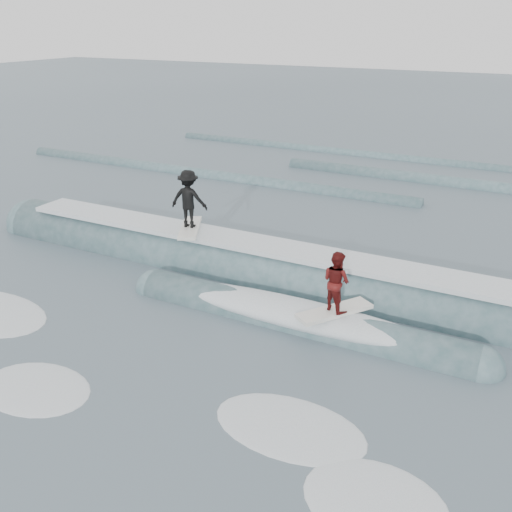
% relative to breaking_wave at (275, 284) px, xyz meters
% --- Properties ---
extents(ground, '(160.00, 160.00, 0.00)m').
position_rel_breaking_wave_xyz_m(ground, '(-0.33, -4.29, -0.05)').
color(ground, '#3B4C56').
rests_on(ground, ground).
extents(breaking_wave, '(21.92, 3.80, 2.05)m').
position_rel_breaking_wave_xyz_m(breaking_wave, '(0.00, 0.00, 0.00)').
color(breaking_wave, '#395B60').
rests_on(breaking_wave, ground).
extents(surfer_black, '(1.40, 2.03, 1.92)m').
position_rel_breaking_wave_xyz_m(surfer_black, '(-3.21, 0.41, 1.99)').
color(surfer_black, white).
rests_on(surfer_black, ground).
extents(surfer_red, '(1.58, 1.96, 1.63)m').
position_rel_breaking_wave_xyz_m(surfer_red, '(2.48, -1.79, 1.27)').
color(surfer_red, white).
rests_on(surfer_red, ground).
extents(whitewater, '(14.26, 3.71, 0.10)m').
position_rel_breaking_wave_xyz_m(whitewater, '(-0.79, -5.80, -0.05)').
color(whitewater, white).
rests_on(whitewater, ground).
extents(far_swells, '(36.25, 8.65, 0.80)m').
position_rel_breaking_wave_xyz_m(far_swells, '(-1.53, 13.36, -0.05)').
color(far_swells, '#395B60').
rests_on(far_swells, ground).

